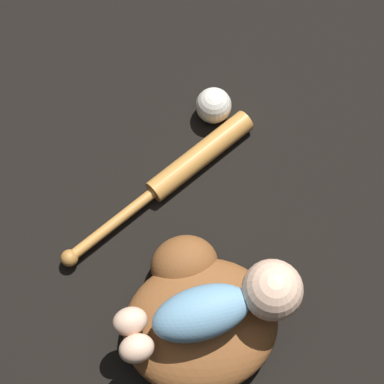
# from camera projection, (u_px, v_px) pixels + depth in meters

# --- Properties ---
(ground_plane) EXTENTS (6.00, 6.00, 0.00)m
(ground_plane) POSITION_uv_depth(u_px,v_px,m) (217.00, 306.00, 1.26)
(ground_plane) COLOR black
(baseball_glove) EXTENTS (0.36, 0.36, 0.11)m
(baseball_glove) POSITION_uv_depth(u_px,v_px,m) (198.00, 314.00, 1.20)
(baseball_glove) COLOR brown
(baseball_glove) RESTS_ON ground
(baby_figure) EXTENTS (0.34, 0.19, 0.11)m
(baby_figure) POSITION_uv_depth(u_px,v_px,m) (225.00, 306.00, 1.10)
(baby_figure) COLOR #6693B2
(baby_figure) RESTS_ON baseball_glove
(baseball_bat) EXTENTS (0.50, 0.09, 0.05)m
(baseball_bat) POSITION_uv_depth(u_px,v_px,m) (182.00, 170.00, 1.35)
(baseball_bat) COLOR #C6843D
(baseball_bat) RESTS_ON ground
(baseball) EXTENTS (0.08, 0.08, 0.08)m
(baseball) POSITION_uv_depth(u_px,v_px,m) (214.00, 106.00, 1.39)
(baseball) COLOR silver
(baseball) RESTS_ON ground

